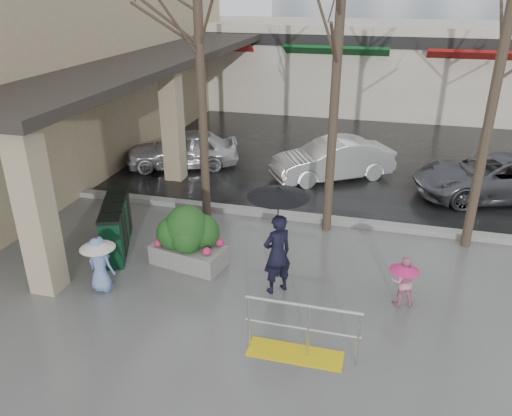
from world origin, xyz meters
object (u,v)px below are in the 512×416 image
at_px(handrail, 299,337).
at_px(news_boxes, 116,225).
at_px(car_a, 183,149).
at_px(child_pink, 403,278).
at_px(car_c, 495,177).
at_px(tree_midwest, 341,7).
at_px(child_blue, 99,259).
at_px(woman, 278,231).
at_px(tree_mideast, 507,29).
at_px(tree_west, 198,12).
at_px(car_b, 332,159).
at_px(planter, 188,237).

height_order(handrail, news_boxes, news_boxes).
bearing_deg(car_a, child_pink, 27.34).
bearing_deg(car_c, tree_midwest, -70.46).
bearing_deg(child_pink, child_blue, -2.03).
distance_m(woman, child_blue, 3.57).
relative_size(handrail, tree_mideast, 0.29).
xyz_separation_m(handrail, car_a, (-5.46, 8.27, 0.25)).
distance_m(tree_midwest, woman, 4.96).
relative_size(tree_west, tree_mideast, 1.05).
relative_size(tree_west, car_b, 1.78).
relative_size(tree_mideast, news_boxes, 3.07).
height_order(news_boxes, car_a, car_a).
xyz_separation_m(tree_mideast, child_pink, (-1.50, -2.85, -4.27)).
distance_m(tree_mideast, child_pink, 5.35).
xyz_separation_m(woman, car_b, (0.30, 6.68, -0.71)).
xyz_separation_m(tree_midwest, planter, (-2.72, -2.47, -4.57)).
relative_size(tree_west, child_pink, 6.63).
bearing_deg(planter, news_boxes, 172.04).
distance_m(tree_west, woman, 5.45).
bearing_deg(woman, news_boxes, -54.92).
bearing_deg(child_blue, woman, -157.43).
bearing_deg(tree_midwest, planter, -137.74).
relative_size(planter, car_a, 0.47).
height_order(child_pink, news_boxes, news_boxes).
height_order(tree_mideast, car_c, tree_mideast).
relative_size(child_pink, car_a, 0.28).
xyz_separation_m(tree_mideast, planter, (-6.02, -2.47, -4.19)).
bearing_deg(tree_west, car_b, 51.83).
height_order(tree_west, tree_mideast, tree_west).
relative_size(tree_mideast, car_c, 1.43).
bearing_deg(woman, tree_mideast, 174.06).
height_order(child_pink, car_b, car_b).
relative_size(tree_midwest, woman, 3.06).
height_order(planter, car_c, planter).
bearing_deg(car_b, child_blue, -58.74).
height_order(tree_midwest, car_c, tree_midwest).
height_order(news_boxes, car_b, car_b).
distance_m(news_boxes, car_a, 5.72).
height_order(tree_mideast, car_b, tree_mideast).
bearing_deg(child_blue, news_boxes, -62.81).
bearing_deg(planter, car_c, 39.13).
height_order(tree_west, news_boxes, tree_west).
bearing_deg(child_pink, planter, -16.81).
bearing_deg(news_boxes, car_b, 31.33).
distance_m(handrail, tree_west, 7.52).
relative_size(woman, car_a, 0.62).
bearing_deg(tree_west, tree_midwest, 0.00).
height_order(woman, car_c, woman).
distance_m(handrail, car_c, 9.14).
xyz_separation_m(woman, news_boxes, (-3.98, 0.81, -0.76)).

